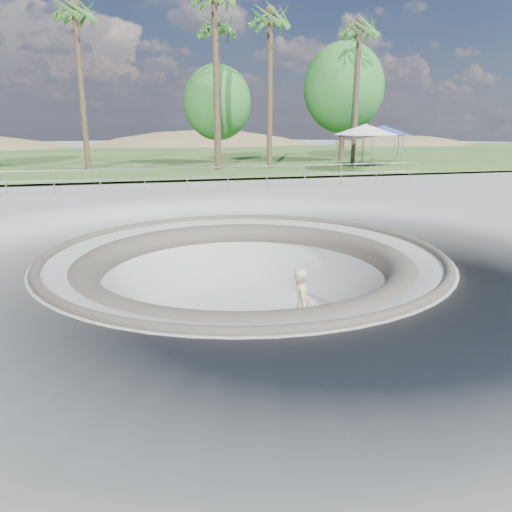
% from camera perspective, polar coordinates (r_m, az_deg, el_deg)
% --- Properties ---
extents(ground, '(180.00, 180.00, 0.00)m').
position_cam_1_polar(ground, '(12.88, -1.38, 0.30)').
color(ground, '#9A9B96').
rests_on(ground, ground).
extents(skate_bowl, '(14.00, 14.00, 4.10)m').
position_cam_1_polar(skate_bowl, '(13.47, -1.33, -7.25)').
color(skate_bowl, '#9A9B96').
rests_on(skate_bowl, ground).
extents(grass_strip, '(180.00, 36.00, 0.12)m').
position_cam_1_polar(grass_strip, '(46.32, -11.20, 11.01)').
color(grass_strip, '#345C24').
rests_on(grass_strip, ground).
extents(distant_hills, '(103.20, 45.00, 28.60)m').
position_cam_1_polar(distant_hills, '(70.38, -9.04, 6.48)').
color(distant_hills, brown).
rests_on(distant_hills, ground).
extents(safety_railing, '(25.00, 0.06, 1.03)m').
position_cam_1_polar(safety_railing, '(24.44, -7.90, 8.85)').
color(safety_railing, gray).
rests_on(safety_railing, ground).
extents(skateboard, '(0.84, 0.47, 0.08)m').
position_cam_1_polar(skateboard, '(12.20, 5.16, -9.81)').
color(skateboard, olive).
rests_on(skateboard, ground).
extents(skater, '(0.59, 0.75, 1.82)m').
position_cam_1_polar(skater, '(11.84, 5.26, -5.73)').
color(skater, '#D3B089').
rests_on(skater, skateboard).
extents(canopy_white, '(5.70, 5.70, 2.88)m').
position_cam_1_polar(canopy_white, '(33.69, 12.40, 13.92)').
color(canopy_white, gray).
rests_on(canopy_white, ground).
extents(canopy_blue, '(5.05, 5.05, 2.78)m').
position_cam_1_polar(canopy_blue, '(37.51, 14.26, 13.77)').
color(canopy_blue, gray).
rests_on(canopy_blue, ground).
extents(palm_b, '(2.60, 2.60, 10.76)m').
position_cam_1_polar(palm_b, '(35.42, -19.98, 24.39)').
color(palm_b, brown).
rests_on(palm_b, ground).
extents(palm_c, '(2.60, 2.60, 11.51)m').
position_cam_1_polar(palm_c, '(33.31, -4.79, 27.02)').
color(palm_c, brown).
rests_on(palm_c, ground).
extents(palm_d, '(2.60, 2.60, 10.32)m').
position_cam_1_polar(palm_d, '(36.53, -4.54, 24.22)').
color(palm_d, brown).
rests_on(palm_d, ground).
extents(palm_e, '(2.60, 2.60, 10.47)m').
position_cam_1_polar(palm_e, '(34.00, 1.63, 25.18)').
color(palm_e, brown).
rests_on(palm_e, ground).
extents(palm_f, '(2.60, 2.60, 10.37)m').
position_cam_1_polar(palm_f, '(37.50, 11.74, 23.80)').
color(palm_f, brown).
rests_on(palm_f, ground).
extents(bushy_tree_mid, '(5.01, 4.55, 7.22)m').
position_cam_1_polar(bushy_tree_mid, '(38.59, -4.45, 17.06)').
color(bushy_tree_mid, brown).
rests_on(bushy_tree_mid, ground).
extents(bushy_tree_right, '(6.31, 5.74, 9.10)m').
position_cam_1_polar(bushy_tree_right, '(41.43, 10.02, 18.37)').
color(bushy_tree_right, brown).
rests_on(bushy_tree_right, ground).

